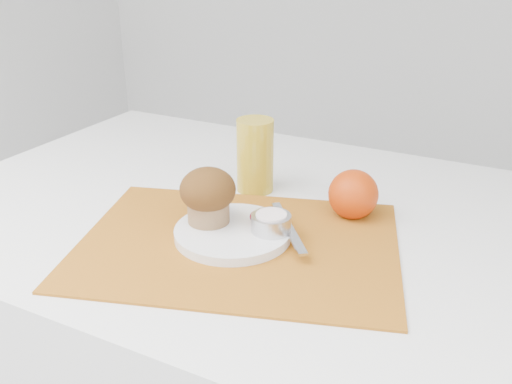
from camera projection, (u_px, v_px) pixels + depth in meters
The scene contains 11 objects.
table at pixel (259, 376), 1.15m from camera, with size 1.20×0.80×0.75m, color white.
placemat at pixel (238, 244), 0.88m from camera, with size 0.49×0.36×0.00m, color #A45D16.
plate at pixel (233, 233), 0.90m from camera, with size 0.18×0.18×0.01m, color white.
ramekin at pixel (271, 223), 0.88m from camera, with size 0.06×0.06×0.03m, color #BABABE.
cream at pixel (271, 215), 0.88m from camera, with size 0.05×0.05×0.01m, color white.
raspberry_near at pixel (256, 217), 0.91m from camera, with size 0.02×0.02×0.02m, color #54020E.
raspberry_far at pixel (264, 219), 0.90m from camera, with size 0.02×0.02×0.02m, color #550207.
butter_knife at pixel (288, 227), 0.89m from camera, with size 0.17×0.01×0.00m, color silver.
orange at pixel (353, 194), 0.96m from camera, with size 0.08×0.08×0.08m, color #C63A06.
juice_glass at pixel (255, 156), 1.05m from camera, with size 0.07×0.07×0.14m, color gold.
muffin at pixel (208, 194), 0.90m from camera, with size 0.09×0.09×0.09m.
Camera 1 is at (0.41, -0.75, 1.19)m, focal length 40.00 mm.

